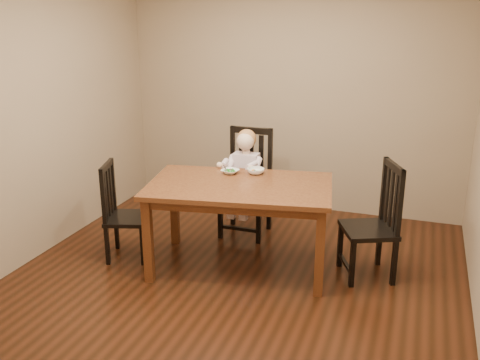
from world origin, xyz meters
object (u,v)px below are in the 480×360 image
(dining_table, at_px, (240,194))
(chair_right, at_px, (375,223))
(bowl_peas, at_px, (230,172))
(chair_left, at_px, (122,213))
(chair_child, at_px, (247,184))
(bowl_veg, at_px, (256,171))
(toddler, at_px, (245,172))

(dining_table, distance_m, chair_right, 1.23)
(bowl_peas, bearing_deg, chair_left, -155.12)
(chair_child, distance_m, bowl_veg, 0.61)
(toddler, xyz_separation_m, bowl_veg, (0.24, -0.41, 0.15))
(chair_right, xyz_separation_m, toddler, (-1.39, 0.52, 0.19))
(chair_left, distance_m, bowl_peas, 1.11)
(dining_table, height_order, chair_left, chair_left)
(toddler, distance_m, bowl_peas, 0.51)
(chair_left, relative_size, chair_right, 0.90)
(chair_child, relative_size, bowl_peas, 7.04)
(toddler, relative_size, bowl_veg, 3.57)
(chair_left, bearing_deg, dining_table, 80.94)
(dining_table, xyz_separation_m, chair_left, (-1.14, -0.17, -0.27))
(toddler, xyz_separation_m, bowl_peas, (0.01, -0.48, 0.15))
(chair_child, height_order, bowl_veg, chair_child)
(chair_right, bearing_deg, toddler, 45.31)
(bowl_veg, bearing_deg, toddler, 120.41)
(dining_table, xyz_separation_m, toddler, (-0.20, 0.75, -0.03))
(dining_table, distance_m, bowl_veg, 0.36)
(toddler, bearing_deg, bowl_peas, 90.54)
(chair_left, height_order, bowl_peas, chair_left)
(chair_right, relative_size, bowl_veg, 6.32)
(chair_right, bearing_deg, dining_table, 76.85)
(chair_child, relative_size, bowl_veg, 6.74)
(dining_table, height_order, bowl_peas, bowl_peas)
(chair_left, relative_size, bowl_peas, 5.93)
(chair_right, bearing_deg, bowl_peas, 64.33)
(chair_child, bearing_deg, dining_table, 103.37)
(chair_child, height_order, chair_right, chair_child)
(dining_table, xyz_separation_m, chair_right, (1.19, 0.23, -0.22))
(chair_child, xyz_separation_m, bowl_veg, (0.24, -0.47, 0.31))
(toddler, relative_size, bowl_peas, 3.74)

